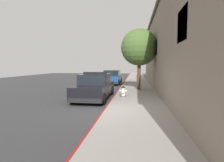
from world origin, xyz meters
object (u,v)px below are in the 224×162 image
at_px(fire_hydrant, 123,91).
at_px(street_tree, 139,48).
at_px(police_cruiser, 95,87).
at_px(parked_car_silver_ahead, 112,77).

bearing_deg(fire_hydrant, street_tree, 74.67).
height_order(police_cruiser, street_tree, street_tree).
bearing_deg(parked_car_silver_ahead, police_cruiser, -89.26).
height_order(police_cruiser, fire_hydrant, police_cruiser).
height_order(fire_hydrant, street_tree, street_tree).
height_order(parked_car_silver_ahead, street_tree, street_tree).
bearing_deg(street_tree, parked_car_silver_ahead, 116.46).
height_order(police_cruiser, parked_car_silver_ahead, police_cruiser).
bearing_deg(police_cruiser, parked_car_silver_ahead, 90.74).
xyz_separation_m(police_cruiser, parked_car_silver_ahead, (-0.12, 9.46, -0.00)).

